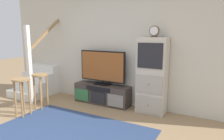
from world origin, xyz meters
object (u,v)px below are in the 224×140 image
media_console (102,94)px  desk_clock (154,31)px  television (102,67)px  bar_stool_near (22,88)px  side_cabinet (152,76)px  bar_stool_far (40,83)px

media_console → desk_clock: desk_clock is taller
media_console → television: 0.64m
desk_clock → bar_stool_near: desk_clock is taller
media_console → desk_clock: bearing=-0.2°
side_cabinet → bar_stool_near: size_ratio=2.05×
television → bar_stool_near: bearing=-125.9°
side_cabinet → media_console: bearing=-179.5°
desk_clock → bar_stool_far: bearing=-158.3°
media_console → bar_stool_far: 1.39m
media_console → television: television is taller
media_console → television: bearing=90.0°
television → bar_stool_far: size_ratio=1.51×
television → side_cabinet: size_ratio=0.74×
desk_clock → bar_stool_far: desk_clock is taller
side_cabinet → desk_clock: 0.89m
media_console → bar_stool_near: bearing=-126.4°
side_cabinet → bar_stool_far: 2.38m
side_cabinet → bar_stool_far: side_cabinet is taller
television → bar_stool_near: (-1.01, -1.39, -0.31)m
television → bar_stool_far: television is taller
television → desk_clock: size_ratio=5.23×
media_console → television: size_ratio=1.18×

